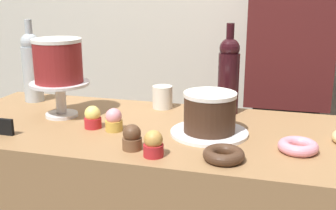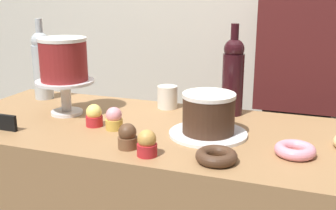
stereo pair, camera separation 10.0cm
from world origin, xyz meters
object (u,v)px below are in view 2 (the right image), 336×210
cake_stand_pedestal (66,91)px  white_layer_cake (63,59)px  wine_bottle_clear (42,64)px  cupcake_caramel (147,144)px  price_sign_chalkboard (7,123)px  donut_chocolate (216,156)px  donut_pink (295,150)px  barista_figure (297,109)px  coffee_cup_ceramic (167,97)px  cupcake_strawberry (114,119)px  wine_bottle_dark_red (233,75)px  cupcake_lemon (94,116)px  chocolate_round_cake (209,113)px  cupcake_chocolate (127,137)px

cake_stand_pedestal → white_layer_cake: white_layer_cake is taller
wine_bottle_clear → cupcake_caramel: size_ratio=4.38×
wine_bottle_clear → price_sign_chalkboard: bearing=-70.7°
white_layer_cake → price_sign_chalkboard: size_ratio=2.41×
donut_chocolate → price_sign_chalkboard: 0.69m
donut_pink → barista_figure: (-0.03, 0.74, -0.09)m
wine_bottle_clear → coffee_cup_ceramic: size_ratio=3.83×
donut_chocolate → barista_figure: bearing=79.5°
cupcake_strawberry → coffee_cup_ceramic: 0.30m
white_layer_cake → price_sign_chalkboard: bearing=-109.3°
wine_bottle_dark_red → cupcake_lemon: (-0.40, -0.29, -0.11)m
cake_stand_pedestal → cupcake_caramel: bearing=-31.6°
cake_stand_pedestal → barista_figure: size_ratio=0.13×
white_layer_cake → wine_bottle_dark_red: wine_bottle_dark_red is taller
wine_bottle_clear → cupcake_lemon: size_ratio=4.38×
coffee_cup_ceramic → cupcake_caramel: bearing=-76.6°
wine_bottle_dark_red → cupcake_caramel: 0.50m
cupcake_lemon → price_sign_chalkboard: 0.28m
white_layer_cake → chocolate_round_cake: white_layer_cake is taller
donut_chocolate → barista_figure: 0.88m
white_layer_cake → wine_bottle_dark_red: 0.60m
chocolate_round_cake → white_layer_cake: bearing=175.3°
donut_pink → cupcake_strawberry: bearing=177.1°
wine_bottle_dark_red → barista_figure: bearing=63.2°
cupcake_lemon → donut_chocolate: (0.45, -0.15, -0.02)m
white_layer_cake → cupcake_strawberry: bearing=-21.4°
coffee_cup_ceramic → white_layer_cake: bearing=-147.7°
cake_stand_pedestal → cupcake_lemon: 0.19m
price_sign_chalkboard → barista_figure: (0.85, 0.84, -0.10)m
cupcake_strawberry → donut_chocolate: 0.40m
white_layer_cake → donut_pink: size_ratio=1.51×
donut_chocolate → donut_pink: bearing=31.2°
white_layer_cake → donut_pink: 0.84m
cupcake_lemon → donut_chocolate: cupcake_lemon is taller
cake_stand_pedestal → donut_pink: bearing=-8.6°
wine_bottle_clear → coffee_cup_ceramic: 0.54m
wine_bottle_dark_red → cupcake_chocolate: 0.49m
wine_bottle_clear → price_sign_chalkboard: (0.13, -0.38, -0.12)m
chocolate_round_cake → cupcake_chocolate: chocolate_round_cake is taller
cupcake_lemon → donut_pink: bearing=-3.2°
cupcake_caramel → donut_pink: cupcake_caramel is taller
cupcake_lemon → price_sign_chalkboard: cupcake_lemon is taller
donut_chocolate → wine_bottle_clear: bearing=154.2°
price_sign_chalkboard → coffee_cup_ceramic: (0.39, 0.42, 0.02)m
cake_stand_pedestal → donut_pink: 0.82m
wine_bottle_clear → coffee_cup_ceramic: bearing=4.2°
cupcake_strawberry → cupcake_caramel: (0.19, -0.17, 0.00)m
cupcake_lemon → donut_pink: 0.65m
wine_bottle_clear → cupcake_lemon: 0.46m
white_layer_cake → coffee_cup_ceramic: (0.32, 0.20, -0.16)m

